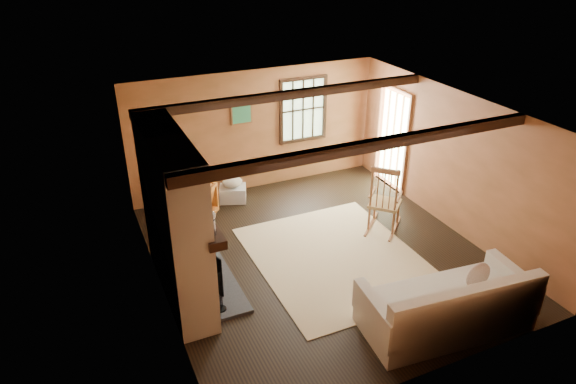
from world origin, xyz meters
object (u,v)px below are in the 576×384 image
rocking_chair (384,202)px  sofa (448,308)px  armchair (191,204)px  fireplace (177,224)px  laundry_basket (233,194)px

rocking_chair → sofa: (-0.66, -2.48, -0.20)m
sofa → armchair: size_ratio=3.06×
fireplace → sofa: size_ratio=1.05×
sofa → fireplace: bearing=148.5°
laundry_basket → sofa: bearing=-73.0°
sofa → armchair: sofa is taller
fireplace → sofa: bearing=-36.8°
fireplace → laundry_basket: (1.56, 2.35, -0.95)m
rocking_chair → fireplace: bearing=50.6°
fireplace → rocking_chair: fireplace is taller
rocking_chair → laundry_basket: bearing=1.0°
rocking_chair → armchair: bearing=17.3°
fireplace → armchair: size_ratio=3.21×
fireplace → rocking_chair: (3.61, 0.27, -0.58)m
rocking_chair → armchair: rocking_chair is taller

